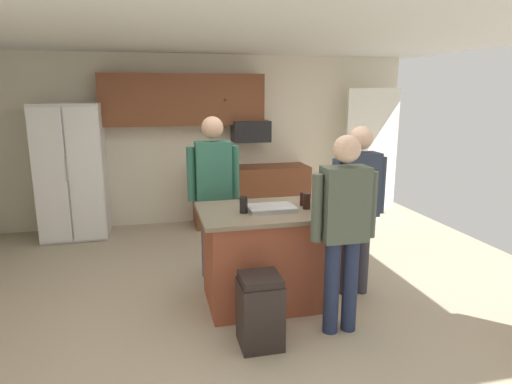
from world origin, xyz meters
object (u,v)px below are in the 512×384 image
(person_host_foreground, at_px, (358,200))
(person_guest_by_door, at_px, (344,222))
(trash_bin, at_px, (260,311))
(person_guest_right, at_px, (214,185))
(glass_pilsner, at_px, (244,205))
(kitchen_island, at_px, (263,256))
(glass_short_whisky, at_px, (307,201))
(glass_dark_ale, at_px, (303,199))
(microwave_over_range, at_px, (251,131))
(refrigerator, at_px, (72,172))
(serving_tray, at_px, (271,208))

(person_host_foreground, bearing_deg, person_guest_by_door, 57.64)
(trash_bin, bearing_deg, person_guest_by_door, 4.33)
(person_guest_right, xyz_separation_m, glass_pilsner, (0.16, -0.82, -0.02))
(kitchen_island, xyz_separation_m, glass_short_whisky, (0.41, -0.06, 0.54))
(person_host_foreground, xyz_separation_m, glass_dark_ale, (-0.54, 0.10, 0.01))
(person_guest_right, relative_size, trash_bin, 2.93)
(kitchen_island, distance_m, person_guest_right, 1.01)
(microwave_over_range, bearing_deg, person_host_foreground, -80.37)
(refrigerator, relative_size, glass_pilsner, 12.28)
(person_guest_right, distance_m, glass_short_whisky, 1.13)
(person_guest_by_door, relative_size, serving_tray, 3.88)
(glass_dark_ale, height_order, glass_pilsner, glass_pilsner)
(refrigerator, xyz_separation_m, glass_short_whisky, (2.52, -2.67, 0.07))
(microwave_over_range, xyz_separation_m, person_guest_by_door, (0.02, -3.42, -0.46))
(person_guest_right, relative_size, serving_tray, 4.06)
(person_guest_by_door, relative_size, glass_pilsner, 11.09)
(microwave_over_range, xyz_separation_m, person_guest_right, (-0.86, -1.98, -0.41))
(person_guest_right, distance_m, glass_dark_ale, 1.05)
(microwave_over_range, relative_size, person_guest_by_door, 0.33)
(glass_pilsner, bearing_deg, kitchen_island, 18.08)
(glass_pilsner, height_order, trash_bin, glass_pilsner)
(microwave_over_range, bearing_deg, person_guest_right, -113.51)
(kitchen_island, height_order, person_guest_by_door, person_guest_by_door)
(kitchen_island, height_order, serving_tray, serving_tray)
(serving_tray, bearing_deg, microwave_over_range, 81.29)
(glass_short_whisky, bearing_deg, serving_tray, 175.97)
(glass_dark_ale, relative_size, glass_pilsner, 0.87)
(glass_dark_ale, bearing_deg, person_guest_right, 139.03)
(serving_tray, bearing_deg, kitchen_island, 150.59)
(microwave_over_range, height_order, kitchen_island, microwave_over_range)
(refrigerator, distance_m, glass_pilsner, 3.29)
(refrigerator, xyz_separation_m, glass_dark_ale, (2.53, -2.54, 0.06))
(kitchen_island, height_order, person_guest_right, person_guest_right)
(microwave_over_range, relative_size, glass_short_whisky, 3.71)
(person_host_foreground, distance_m, glass_pilsner, 1.16)
(person_guest_right, relative_size, person_host_foreground, 1.04)
(kitchen_island, xyz_separation_m, trash_bin, (-0.21, -0.75, -0.18))
(person_guest_by_door, bearing_deg, microwave_over_range, -36.19)
(refrigerator, height_order, person_guest_by_door, refrigerator)
(person_guest_by_door, relative_size, glass_short_whisky, 11.29)
(microwave_over_range, bearing_deg, glass_short_whisky, -91.61)
(microwave_over_range, height_order, person_host_foreground, person_host_foreground)
(person_guest_right, xyz_separation_m, glass_dark_ale, (0.79, -0.69, -0.03))
(person_host_foreground, bearing_deg, person_guest_right, -28.63)
(person_guest_by_door, height_order, trash_bin, person_guest_by_door)
(kitchen_island, xyz_separation_m, glass_dark_ale, (0.42, 0.07, 0.53))
(glass_pilsner, bearing_deg, trash_bin, -90.84)
(glass_dark_ale, distance_m, glass_pilsner, 0.64)
(person_guest_by_door, xyz_separation_m, person_host_foreground, (0.45, 0.66, 0.01))
(person_host_foreground, bearing_deg, trash_bin, 33.22)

